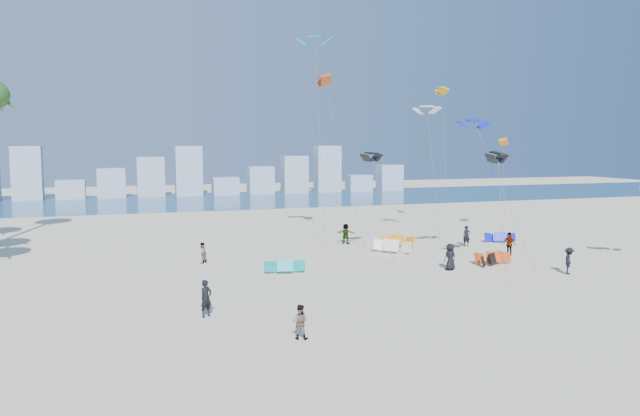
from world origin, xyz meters
name	(u,v)px	position (x,y,z in m)	size (l,w,h in m)	color
ground	(371,354)	(0.00, 0.00, 0.00)	(220.00, 220.00, 0.00)	beige
ocean	(187,201)	(0.00, 72.00, 0.01)	(220.00, 220.00, 0.00)	navy
kitesurfer_near	(206,298)	(-5.87, 7.79, 0.96)	(0.70, 0.46, 1.92)	black
kitesurfer_mid	(300,322)	(-2.31, 2.85, 0.80)	(0.78, 0.61, 1.60)	gray
kitesurfers_far	(428,247)	(12.69, 18.63, 0.91)	(24.39, 17.96, 1.90)	black
grounded_kites	(422,250)	(12.61, 19.52, 0.46)	(24.82, 12.07, 1.05)	#0C9896
flying_kites	(424,107)	(14.61, 23.30, 11.91)	(24.47, 26.37, 18.32)	black
distant_skyline	(173,178)	(-1.19, 82.00, 3.09)	(85.00, 3.00, 8.40)	#9EADBF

